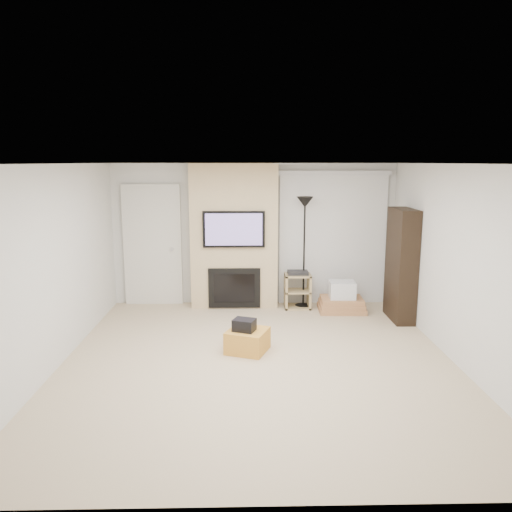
{
  "coord_description": "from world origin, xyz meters",
  "views": [
    {
      "loc": [
        -0.17,
        -6.04,
        2.52
      ],
      "look_at": [
        0.0,
        1.2,
        1.15
      ],
      "focal_mm": 35.0,
      "sensor_mm": 36.0,
      "label": 1
    }
  ],
  "objects_px": {
    "ottoman": "(247,341)",
    "bookshelf": "(401,265)",
    "floor_lamp": "(305,221)",
    "box_stack": "(342,300)",
    "av_stand": "(298,288)"
  },
  "relations": [
    {
      "from": "ottoman",
      "to": "bookshelf",
      "type": "relative_size",
      "value": 0.28
    },
    {
      "from": "floor_lamp",
      "to": "av_stand",
      "type": "relative_size",
      "value": 2.94
    },
    {
      "from": "av_stand",
      "to": "bookshelf",
      "type": "xyz_separation_m",
      "value": [
        1.59,
        -0.67,
        0.55
      ]
    },
    {
      "from": "av_stand",
      "to": "box_stack",
      "type": "xyz_separation_m",
      "value": [
        0.74,
        -0.22,
        -0.15
      ]
    },
    {
      "from": "bookshelf",
      "to": "av_stand",
      "type": "bearing_deg",
      "value": 156.95
    },
    {
      "from": "av_stand",
      "to": "bookshelf",
      "type": "relative_size",
      "value": 0.37
    },
    {
      "from": "box_stack",
      "to": "floor_lamp",
      "type": "bearing_deg",
      "value": 156.57
    },
    {
      "from": "ottoman",
      "to": "box_stack",
      "type": "bearing_deg",
      "value": 48.08
    },
    {
      "from": "floor_lamp",
      "to": "box_stack",
      "type": "height_order",
      "value": "floor_lamp"
    },
    {
      "from": "ottoman",
      "to": "floor_lamp",
      "type": "bearing_deg",
      "value": 64.42
    },
    {
      "from": "ottoman",
      "to": "bookshelf",
      "type": "bearing_deg",
      "value": 28.74
    },
    {
      "from": "ottoman",
      "to": "bookshelf",
      "type": "distance_m",
      "value": 2.92
    },
    {
      "from": "av_stand",
      "to": "bookshelf",
      "type": "bearing_deg",
      "value": -23.05
    },
    {
      "from": "floor_lamp",
      "to": "av_stand",
      "type": "bearing_deg",
      "value": -155.5
    },
    {
      "from": "bookshelf",
      "to": "box_stack",
      "type": "bearing_deg",
      "value": 152.0
    }
  ]
}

